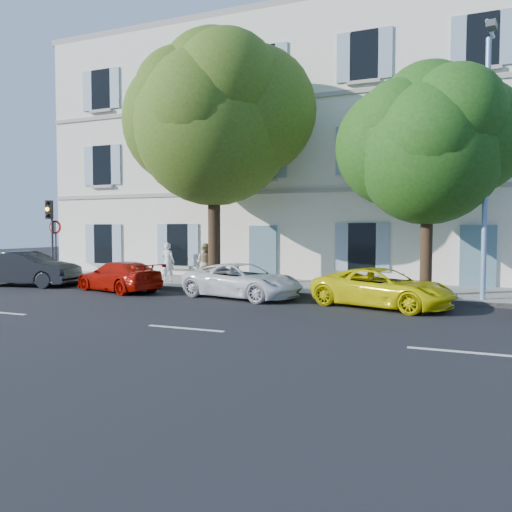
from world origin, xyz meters
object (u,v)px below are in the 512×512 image
at_px(traffic_light, 50,222).
at_px(tree_left, 214,126).
at_px(car_dark_sedan, 27,269).
at_px(road_sign, 56,237).
at_px(pedestrian_b, 205,263).
at_px(car_white_coupe, 242,281).
at_px(pedestrian_a, 168,262).
at_px(street_lamp, 486,151).
at_px(tree_right, 428,152).
at_px(car_red_coupe, 119,276).
at_px(car_yellow_supercar, 383,288).

bearing_deg(traffic_light, tree_left, 7.37).
relative_size(car_dark_sedan, road_sign, 1.68).
bearing_deg(pedestrian_b, car_dark_sedan, 22.60).
distance_m(car_white_coupe, pedestrian_a, 5.14).
bearing_deg(street_lamp, tree_right, 163.95).
bearing_deg(tree_left, car_red_coupe, -140.40).
relative_size(tree_left, tree_right, 1.32).
xyz_separation_m(car_red_coupe, tree_right, (10.83, 1.93, 4.28)).
height_order(car_white_coupe, street_lamp, street_lamp).
distance_m(road_sign, pedestrian_b, 6.92).
bearing_deg(pedestrian_a, road_sign, 6.57).
xyz_separation_m(car_yellow_supercar, pedestrian_a, (-9.20, 2.80, 0.38)).
bearing_deg(car_red_coupe, tree_left, 147.76).
distance_m(car_dark_sedan, traffic_light, 2.34).
xyz_separation_m(car_white_coupe, tree_left, (-2.20, 2.24, 5.77)).
xyz_separation_m(car_red_coupe, pedestrian_a, (0.53, 2.57, 0.39)).
bearing_deg(car_red_coupe, car_dark_sedan, -72.38).
xyz_separation_m(car_red_coupe, car_white_coupe, (5.02, 0.10, 0.02)).
distance_m(car_red_coupe, car_yellow_supercar, 9.73).
distance_m(tree_left, traffic_light, 8.40).
bearing_deg(tree_right, car_yellow_supercar, -116.91).
bearing_deg(car_dark_sedan, car_red_coupe, -99.67).
relative_size(tree_left, street_lamp, 1.20).
bearing_deg(car_dark_sedan, car_white_coupe, -98.78).
xyz_separation_m(car_white_coupe, pedestrian_b, (-2.84, 2.65, 0.37)).
bearing_deg(car_yellow_supercar, road_sign, 100.17).
bearing_deg(tree_right, road_sign, -178.68).
relative_size(car_yellow_supercar, road_sign, 1.63).
bearing_deg(pedestrian_b, pedestrian_a, 7.14).
bearing_deg(car_yellow_supercar, car_red_coupe, 106.04).
xyz_separation_m(car_white_coupe, road_sign, (-9.58, 1.48, 1.42)).
relative_size(tree_right, road_sign, 2.84).
bearing_deg(tree_right, car_white_coupe, -162.50).
distance_m(pedestrian_a, pedestrian_b, 1.66).
bearing_deg(car_red_coupe, road_sign, -90.94).
height_order(car_red_coupe, car_white_coupe, car_white_coupe).
distance_m(tree_left, street_lamp, 9.89).
height_order(traffic_light, pedestrian_a, traffic_light).
height_order(road_sign, pedestrian_a, road_sign).
bearing_deg(pedestrian_a, pedestrian_b, -178.19).
relative_size(car_dark_sedan, car_red_coupe, 1.11).
bearing_deg(street_lamp, traffic_light, -179.77).
xyz_separation_m(tree_right, road_sign, (-15.39, -0.35, -2.84)).
distance_m(tree_right, pedestrian_b, 9.52).
xyz_separation_m(car_white_coupe, street_lamp, (7.51, 1.34, 4.11)).
relative_size(traffic_light, road_sign, 1.33).
bearing_deg(car_dark_sedan, road_sign, -11.17).
relative_size(street_lamp, pedestrian_b, 4.96).
xyz_separation_m(car_dark_sedan, tree_left, (7.44, 2.29, 5.65)).
bearing_deg(tree_right, traffic_light, -177.92).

